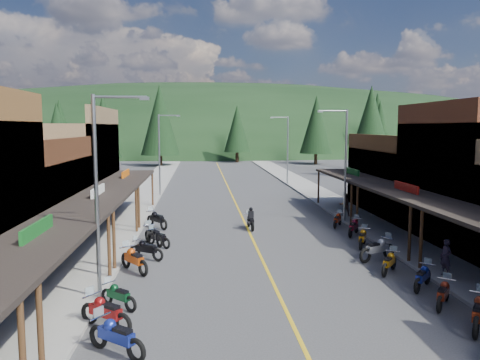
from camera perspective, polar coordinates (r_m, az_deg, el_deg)
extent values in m
plane|color=#38383A|center=(25.23, 2.44, -9.11)|extent=(220.00, 220.00, 0.00)
cube|color=gold|center=(44.73, -0.82, -2.23)|extent=(0.15, 90.00, 0.01)
cube|color=gray|center=(44.96, -11.96, -2.24)|extent=(3.40, 94.00, 0.15)
cube|color=gray|center=(46.15, 10.03, -1.97)|extent=(3.40, 94.00, 0.15)
cylinder|color=#472D19|center=(12.44, -24.95, -19.25)|extent=(0.16, 0.16, 3.00)
cube|color=black|center=(17.55, -23.44, -6.50)|extent=(3.20, 10.20, 0.18)
cylinder|color=#472D19|center=(13.47, -23.13, -17.13)|extent=(0.16, 0.16, 3.00)
cylinder|color=#472D19|center=(21.75, -15.68, -7.81)|extent=(0.16, 0.16, 3.00)
cube|color=#14591E|center=(17.50, -23.47, -5.86)|extent=(0.12, 3.00, 0.70)
cube|color=#3F2111|center=(26.99, -19.93, -1.74)|extent=(0.30, 9.00, 6.20)
cube|color=black|center=(26.67, -16.91, -1.95)|extent=(3.20, 9.00, 0.18)
cylinder|color=#472D19|center=(22.90, -15.12, -7.08)|extent=(0.16, 0.16, 3.00)
cylinder|color=#472D19|center=(30.44, -12.53, -3.66)|extent=(0.16, 0.16, 3.00)
cube|color=silver|center=(26.64, -16.92, -1.52)|extent=(0.12, 3.00, 0.70)
cube|color=brown|center=(37.18, -21.87, 0.95)|extent=(8.00, 10.20, 7.00)
cube|color=brown|center=(36.19, -16.07, 1.98)|extent=(0.30, 10.20, 8.20)
cube|color=black|center=(36.04, -13.75, 0.27)|extent=(3.20, 10.20, 0.18)
cylinder|color=#472D19|center=(31.61, -12.24, -3.28)|extent=(0.16, 0.16, 3.00)
cylinder|color=#472D19|center=(40.46, -10.62, -1.13)|extent=(0.16, 0.16, 3.00)
cube|color=#CC590C|center=(36.02, -13.76, 0.59)|extent=(0.12, 3.00, 0.70)
cylinder|color=#472D19|center=(23.73, 21.21, -6.82)|extent=(0.16, 0.16, 3.00)
cube|color=#562B19|center=(29.14, 22.25, 0.72)|extent=(0.30, 9.00, 8.20)
cube|color=black|center=(28.63, 19.57, -1.48)|extent=(3.20, 9.00, 0.18)
cylinder|color=#472D19|center=(24.78, 19.99, -6.22)|extent=(0.16, 0.16, 3.00)
cylinder|color=#472D19|center=(31.89, 14.11, -3.25)|extent=(0.16, 0.16, 3.00)
cube|color=#B2140F|center=(28.61, 19.58, -1.08)|extent=(0.12, 3.00, 0.70)
cube|color=#4C2D16|center=(39.56, 20.80, -0.16)|extent=(8.00, 10.20, 5.00)
cube|color=#4C2D16|center=(37.99, 15.60, 0.68)|extent=(0.30, 10.20, 6.20)
cube|color=black|center=(37.52, 13.52, 0.52)|extent=(3.20, 10.20, 0.18)
cylinder|color=#472D19|center=(33.01, 13.43, -2.90)|extent=(0.16, 0.16, 3.00)
cylinder|color=#472D19|center=(41.55, 9.55, -0.91)|extent=(0.16, 0.16, 3.00)
cube|color=#14591E|center=(37.50, 13.53, 0.82)|extent=(0.12, 3.00, 0.70)
cylinder|color=gray|center=(18.74, -17.09, -2.33)|extent=(0.16, 0.16, 8.00)
cylinder|color=gray|center=(18.38, -14.40, 9.78)|extent=(2.00, 0.10, 0.10)
cube|color=gray|center=(18.25, -11.57, 9.72)|extent=(0.35, 0.18, 0.12)
cylinder|color=gray|center=(46.36, -9.81, 2.95)|extent=(0.16, 0.16, 8.00)
cylinder|color=gray|center=(46.21, -8.65, 7.80)|extent=(2.00, 0.10, 0.10)
cube|color=gray|center=(46.16, -7.53, 7.75)|extent=(0.35, 0.18, 0.12)
cylinder|color=gray|center=(33.81, 12.75, 1.60)|extent=(0.16, 0.16, 8.00)
cylinder|color=gray|center=(33.42, 11.26, 8.28)|extent=(2.00, 0.10, 0.10)
cube|color=gray|center=(33.18, 9.75, 8.24)|extent=(0.35, 0.18, 0.12)
cylinder|color=gray|center=(55.13, 5.82, 3.55)|extent=(0.16, 0.16, 8.00)
cylinder|color=gray|center=(54.89, 4.84, 7.63)|extent=(2.00, 0.10, 0.10)
cube|color=gray|center=(54.75, 3.90, 7.58)|extent=(0.35, 0.18, 0.12)
ellipsoid|color=black|center=(159.28, -3.76, 4.02)|extent=(310.00, 140.00, 60.00)
cylinder|color=black|center=(96.56, -17.38, 2.75)|extent=(0.60, 0.60, 2.00)
cone|color=black|center=(96.39, -17.50, 6.46)|extent=(5.88, 5.88, 10.50)
cylinder|color=black|center=(82.59, -9.65, 2.37)|extent=(0.60, 0.60, 2.00)
cone|color=black|center=(82.40, -9.75, 7.23)|extent=(6.72, 6.72, 12.00)
cylinder|color=black|center=(90.57, -0.36, 2.82)|extent=(0.60, 0.60, 2.00)
cone|color=black|center=(90.38, -0.36, 6.30)|extent=(5.04, 5.04, 9.00)
cylinder|color=black|center=(86.91, 9.21, 2.58)|extent=(0.60, 0.60, 2.00)
cone|color=black|center=(86.72, 9.28, 6.70)|extent=(5.88, 5.88, 10.50)
cylinder|color=black|center=(103.19, 16.24, 3.01)|extent=(0.60, 0.60, 2.00)
cone|color=black|center=(103.03, 16.36, 6.90)|extent=(6.72, 6.72, 12.00)
cylinder|color=black|center=(101.04, 24.25, 2.63)|extent=(0.60, 0.60, 2.00)
cone|color=black|center=(100.87, 24.39, 5.74)|extent=(5.04, 5.04, 9.00)
cylinder|color=black|center=(104.34, -20.97, 2.87)|extent=(0.60, 0.60, 2.00)
cone|color=black|center=(104.19, -21.10, 6.30)|extent=(5.88, 5.88, 10.50)
cylinder|color=black|center=(67.07, -21.21, 1.10)|extent=(0.60, 0.60, 2.00)
cone|color=black|center=(66.83, -21.39, 5.37)|extent=(4.48, 4.48, 8.00)
cylinder|color=black|center=(74.46, 16.51, 1.76)|extent=(0.60, 0.60, 2.00)
cone|color=black|center=(74.24, 16.64, 5.92)|extent=(4.93, 4.93, 8.80)
cylinder|color=black|center=(75.80, -16.19, 1.85)|extent=(0.60, 0.60, 2.00)
cone|color=black|center=(75.58, -16.33, 6.23)|extent=(5.38, 5.38, 9.60)
cylinder|color=black|center=(66.52, 15.49, 1.26)|extent=(0.60, 0.60, 2.00)
cone|color=black|center=(66.27, 15.65, 6.60)|extent=(5.82, 5.82, 10.40)
imported|color=#2B2233|center=(23.00, 23.80, -8.66)|extent=(0.54, 0.69, 1.68)
imported|color=brown|center=(35.84, 12.64, -2.96)|extent=(0.83, 0.49, 1.70)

